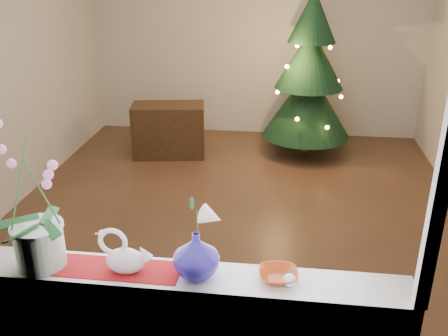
# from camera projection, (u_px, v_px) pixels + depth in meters

# --- Properties ---
(ground) EXTENTS (5.00, 5.00, 0.00)m
(ground) POSITION_uv_depth(u_px,v_px,m) (235.00, 213.00, 4.96)
(ground) COLOR #3C2718
(ground) RESTS_ON ground
(wall_back) EXTENTS (4.50, 0.10, 2.70)m
(wall_back) POSITION_uv_depth(u_px,v_px,m) (256.00, 37.00, 6.71)
(wall_back) COLOR beige
(wall_back) RESTS_ON ground
(wall_front) EXTENTS (4.50, 0.10, 2.70)m
(wall_front) POSITION_uv_depth(u_px,v_px,m) (177.00, 209.00, 2.15)
(wall_front) COLOR beige
(wall_front) RESTS_ON ground
(wall_left) EXTENTS (0.10, 5.00, 2.70)m
(wall_left) POSITION_uv_depth(u_px,v_px,m) (0.00, 72.00, 4.70)
(wall_left) COLOR beige
(wall_left) RESTS_ON ground
(windowsill) EXTENTS (2.20, 0.26, 0.04)m
(windowsill) POSITION_uv_depth(u_px,v_px,m) (186.00, 278.00, 2.45)
(windowsill) COLOR white
(windowsill) RESTS_ON window_apron
(window_frame) EXTENTS (2.22, 0.06, 1.60)m
(window_frame) POSITION_uv_depth(u_px,v_px,m) (175.00, 130.00, 2.04)
(window_frame) COLOR white
(window_frame) RESTS_ON windowsill
(runner) EXTENTS (0.70, 0.20, 0.01)m
(runner) POSITION_uv_depth(u_px,v_px,m) (111.00, 268.00, 2.48)
(runner) COLOR maroon
(runner) RESTS_ON windowsill
(orchid_pot) EXTENTS (0.32, 0.32, 0.76)m
(orchid_pot) POSITION_uv_depth(u_px,v_px,m) (32.00, 198.00, 2.37)
(orchid_pot) COLOR white
(orchid_pot) RESTS_ON windowsill
(swan) EXTENTS (0.28, 0.14, 0.23)m
(swan) POSITION_uv_depth(u_px,v_px,m) (125.00, 252.00, 2.42)
(swan) COLOR silver
(swan) RESTS_ON windowsill
(blue_vase) EXTENTS (0.32, 0.32, 0.27)m
(blue_vase) POSITION_uv_depth(u_px,v_px,m) (196.00, 252.00, 2.38)
(blue_vase) COLOR navy
(blue_vase) RESTS_ON windowsill
(lily) EXTENTS (0.15, 0.09, 0.20)m
(lily) POSITION_uv_depth(u_px,v_px,m) (195.00, 208.00, 2.29)
(lily) COLOR silver
(lily) RESTS_ON blue_vase
(paperweight) EXTENTS (0.08, 0.08, 0.06)m
(paperweight) POSITION_uv_depth(u_px,v_px,m) (289.00, 280.00, 2.35)
(paperweight) COLOR white
(paperweight) RESTS_ON windowsill
(amber_dish) EXTENTS (0.18, 0.18, 0.04)m
(amber_dish) POSITION_uv_depth(u_px,v_px,m) (278.00, 276.00, 2.40)
(amber_dish) COLOR #A43912
(amber_dish) RESTS_ON windowsill
(xmas_tree) EXTENTS (1.19, 1.19, 2.02)m
(xmas_tree) POSITION_uv_depth(u_px,v_px,m) (309.00, 75.00, 6.12)
(xmas_tree) COLOR black
(xmas_tree) RESTS_ON ground
(side_table) EXTENTS (0.94, 0.57, 0.66)m
(side_table) POSITION_uv_depth(u_px,v_px,m) (169.00, 130.00, 6.27)
(side_table) COLOR black
(side_table) RESTS_ON ground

